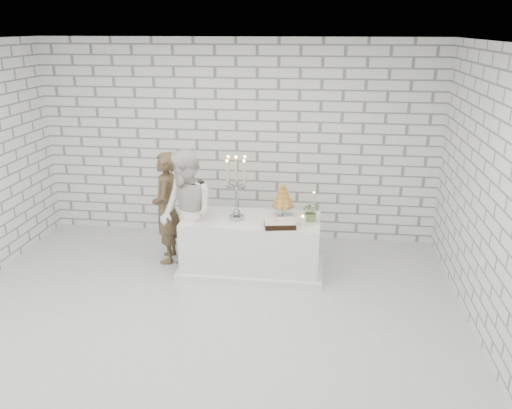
{
  "coord_description": "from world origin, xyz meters",
  "views": [
    {
      "loc": [
        1.27,
        -5.03,
        3.15
      ],
      "look_at": [
        0.5,
        0.93,
        1.05
      ],
      "focal_mm": 36.05,
      "sensor_mm": 36.0,
      "label": 1
    }
  ],
  "objects_px": {
    "bride": "(187,214)",
    "candelabra": "(236,188)",
    "cake_table": "(251,244)",
    "croquembouche": "(283,200)",
    "groom": "(166,208)"
  },
  "relations": [
    {
      "from": "candelabra",
      "to": "croquembouche",
      "type": "xyz_separation_m",
      "value": [
        0.59,
        0.19,
        -0.2
      ]
    },
    {
      "from": "bride",
      "to": "croquembouche",
      "type": "distance_m",
      "value": 1.27
    },
    {
      "from": "bride",
      "to": "candelabra",
      "type": "distance_m",
      "value": 0.73
    },
    {
      "from": "groom",
      "to": "croquembouche",
      "type": "height_order",
      "value": "groom"
    },
    {
      "from": "candelabra",
      "to": "croquembouche",
      "type": "distance_m",
      "value": 0.65
    },
    {
      "from": "cake_table",
      "to": "candelabra",
      "type": "xyz_separation_m",
      "value": [
        -0.18,
        -0.06,
        0.8
      ]
    },
    {
      "from": "candelabra",
      "to": "croquembouche",
      "type": "bearing_deg",
      "value": 18.15
    },
    {
      "from": "candelabra",
      "to": "croquembouche",
      "type": "height_order",
      "value": "candelabra"
    },
    {
      "from": "bride",
      "to": "candelabra",
      "type": "height_order",
      "value": "bride"
    },
    {
      "from": "candelabra",
      "to": "cake_table",
      "type": "bearing_deg",
      "value": 17.63
    },
    {
      "from": "cake_table",
      "to": "candelabra",
      "type": "relative_size",
      "value": 2.11
    },
    {
      "from": "groom",
      "to": "cake_table",
      "type": "bearing_deg",
      "value": 72.79
    },
    {
      "from": "candelabra",
      "to": "bride",
      "type": "bearing_deg",
      "value": -167.2
    },
    {
      "from": "cake_table",
      "to": "bride",
      "type": "distance_m",
      "value": 0.96
    },
    {
      "from": "cake_table",
      "to": "croquembouche",
      "type": "relative_size",
      "value": 3.96
    }
  ]
}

